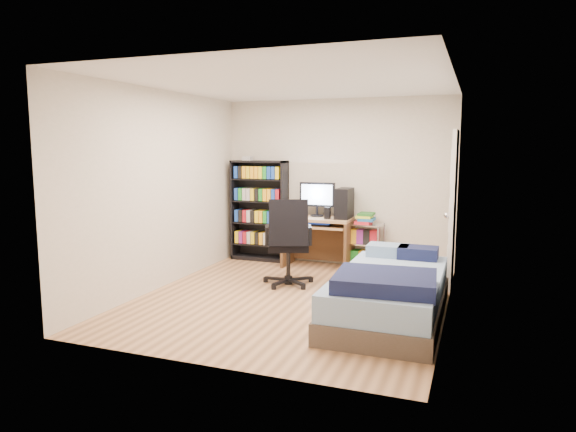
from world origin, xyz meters
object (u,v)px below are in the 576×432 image
at_px(media_shelf, 259,209).
at_px(bed, 389,293).
at_px(office_chair, 288,258).
at_px(computer_desk, 326,222).

bearing_deg(media_shelf, bed, -41.35).
xyz_separation_m(media_shelf, office_chair, (0.96, -1.27, -0.45)).
distance_m(computer_desk, bed, 2.41).
relative_size(computer_desk, bed, 0.58).
relative_size(media_shelf, computer_desk, 1.30).
distance_m(media_shelf, office_chair, 1.65).
height_order(media_shelf, office_chair, media_shelf).
xyz_separation_m(computer_desk, office_chair, (-0.16, -1.16, -0.32)).
xyz_separation_m(office_chair, bed, (1.44, -0.85, -0.09)).
distance_m(media_shelf, computer_desk, 1.13).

